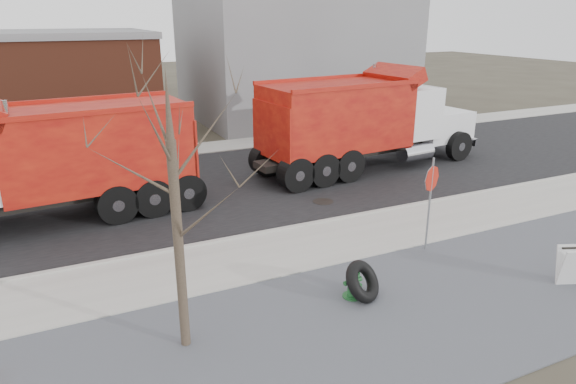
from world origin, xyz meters
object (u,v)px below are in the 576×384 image
fire_hydrant (353,283)px  dump_truck_red_b (53,158)px  dump_truck_red_a (364,119)px  truck_tire (363,281)px  sandwich_board (573,266)px  stop_sign (431,188)px

fire_hydrant → dump_truck_red_b: 9.67m
dump_truck_red_a → dump_truck_red_b: 11.43m
truck_tire → fire_hydrant: bearing=145.9°
dump_truck_red_a → truck_tire: bearing=-128.6°
dump_truck_red_b → sandwich_board: bearing=133.3°
truck_tire → dump_truck_red_a: 10.48m
dump_truck_red_a → dump_truck_red_b: (-11.39, -0.86, -0.07)m
fire_hydrant → dump_truck_red_b: size_ratio=0.09×
truck_tire → dump_truck_red_b: dump_truck_red_b is taller
truck_tire → dump_truck_red_a: dump_truck_red_a is taller
sandwich_board → dump_truck_red_b: (-10.49, 9.39, 1.47)m
truck_tire → stop_sign: stop_sign is taller
sandwich_board → dump_truck_red_b: size_ratio=0.10×
dump_truck_red_b → truck_tire: bearing=121.5°
sandwich_board → stop_sign: bearing=143.6°
truck_tire → dump_truck_red_b: size_ratio=0.13×
sandwich_board → dump_truck_red_b: dump_truck_red_b is taller
stop_sign → sandwich_board: bearing=-58.6°
dump_truck_red_b → fire_hydrant: bearing=121.1°
fire_hydrant → dump_truck_red_a: bearing=49.6°
stop_sign → truck_tire: bearing=-154.8°
stop_sign → sandwich_board: stop_sign is taller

